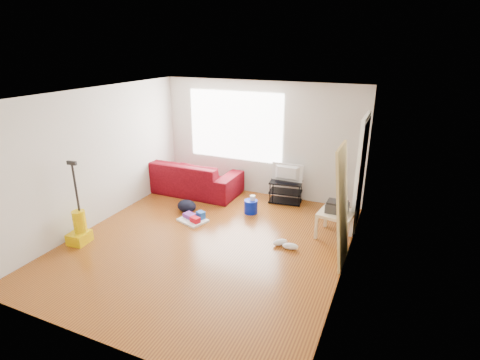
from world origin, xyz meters
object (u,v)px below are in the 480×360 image
at_px(bucket, 251,213).
at_px(cleaning_tray, 194,218).
at_px(side_table, 336,216).
at_px(sofa, 186,190).
at_px(tv_stand, 286,192).
at_px(backpack, 187,211).
at_px(vacuum, 79,228).

height_order(bucket, cleaning_tray, cleaning_tray).
relative_size(bucket, cleaning_tray, 0.44).
bearing_deg(cleaning_tray, side_table, 10.80).
bearing_deg(sofa, tv_stand, -173.36).
xyz_separation_m(side_table, backpack, (-2.94, -0.16, -0.39)).
relative_size(tv_stand, bucket, 2.67).
distance_m(bucket, vacuum, 3.19).
distance_m(sofa, vacuum, 2.83).
bearing_deg(tv_stand, bucket, -128.29).
height_order(cleaning_tray, vacuum, vacuum).
xyz_separation_m(tv_stand, backpack, (-1.69, -1.26, -0.24)).
xyz_separation_m(cleaning_tray, vacuum, (-1.36, -1.47, 0.21)).
height_order(tv_stand, backpack, tv_stand).
relative_size(side_table, vacuum, 0.44).
bearing_deg(tv_stand, cleaning_tray, -137.28).
bearing_deg(sofa, bucket, 164.13).
bearing_deg(tv_stand, sofa, 179.29).
distance_m(cleaning_tray, vacuum, 2.02).
height_order(sofa, bucket, sofa).
height_order(bucket, vacuum, vacuum).
relative_size(bucket, backpack, 0.63).
bearing_deg(backpack, cleaning_tray, -23.25).
bearing_deg(backpack, vacuum, -99.34).
bearing_deg(tv_stand, vacuum, -138.68).
bearing_deg(cleaning_tray, sofa, 126.79).
height_order(side_table, bucket, side_table).
relative_size(cleaning_tray, vacuum, 0.43).
distance_m(side_table, bucket, 1.80).
xyz_separation_m(tv_stand, vacuum, (-2.70, -3.07, 0.03)).
height_order(tv_stand, cleaning_tray, tv_stand).
relative_size(sofa, cleaning_tray, 4.15).
relative_size(sofa, bucket, 9.45).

